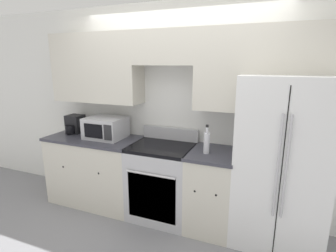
% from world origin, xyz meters
% --- Properties ---
extents(ground_plane, '(12.00, 12.00, 0.00)m').
position_xyz_m(ground_plane, '(0.00, 0.00, 0.00)').
color(ground_plane, gray).
extents(wall_back, '(8.00, 0.39, 2.60)m').
position_xyz_m(wall_back, '(0.00, 0.58, 1.52)').
color(wall_back, white).
rests_on(wall_back, ground_plane).
extents(lower_cabinets_left, '(1.25, 0.64, 0.93)m').
position_xyz_m(lower_cabinets_left, '(-1.06, 0.31, 0.46)').
color(lower_cabinets_left, beige).
rests_on(lower_cabinets_left, ground_plane).
extents(lower_cabinets_right, '(0.52, 0.64, 0.93)m').
position_xyz_m(lower_cabinets_right, '(0.54, 0.31, 0.46)').
color(lower_cabinets_right, beige).
rests_on(lower_cabinets_right, ground_plane).
extents(oven_range, '(0.74, 0.65, 1.09)m').
position_xyz_m(oven_range, '(-0.08, 0.31, 0.47)').
color(oven_range, '#B7B7BC').
rests_on(oven_range, ground_plane).
extents(refrigerator, '(0.89, 0.73, 1.78)m').
position_xyz_m(refrigerator, '(1.23, 0.35, 0.89)').
color(refrigerator, white).
rests_on(refrigerator, ground_plane).
extents(microwave, '(0.49, 0.42, 0.27)m').
position_xyz_m(microwave, '(-0.90, 0.36, 1.06)').
color(microwave, '#B7B7BC').
rests_on(microwave, lower_cabinets_left).
extents(bottle, '(0.07, 0.07, 0.32)m').
position_xyz_m(bottle, '(0.48, 0.25, 1.05)').
color(bottle, silver).
rests_on(bottle, lower_cabinets_right).
extents(electric_kettle, '(0.22, 0.27, 0.25)m').
position_xyz_m(electric_kettle, '(-1.46, 0.41, 1.04)').
color(electric_kettle, black).
rests_on(electric_kettle, lower_cabinets_left).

